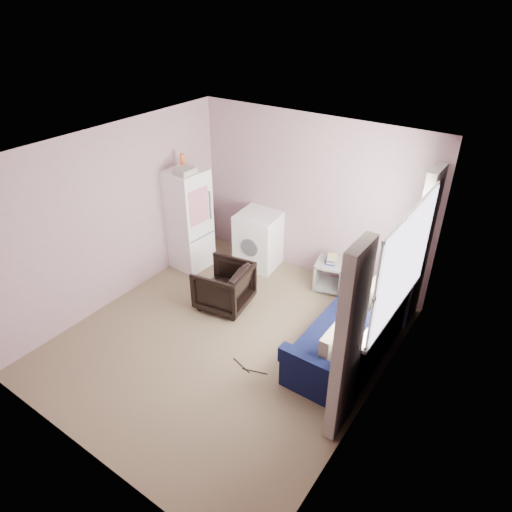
{
  "coord_description": "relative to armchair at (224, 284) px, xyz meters",
  "views": [
    {
      "loc": [
        2.91,
        -3.53,
        3.99
      ],
      "look_at": [
        0.05,
        0.6,
        1.0
      ],
      "focal_mm": 32.0,
      "sensor_mm": 36.0,
      "label": 1
    }
  ],
  "objects": [
    {
      "name": "side_table",
      "position": [
        1.05,
        1.24,
        -0.09
      ],
      "size": [
        0.51,
        0.51,
        0.57
      ],
      "rotation": [
        0.0,
        0.0,
        0.24
      ],
      "color": "gray",
      "rests_on": "ground"
    },
    {
      "name": "armchair",
      "position": [
        0.0,
        0.0,
        0.0
      ],
      "size": [
        0.76,
        0.79,
        0.71
      ],
      "primitive_type": "imported",
      "rotation": [
        0.0,
        0.0,
        -1.4
      ],
      "color": "black",
      "rests_on": "ground"
    },
    {
      "name": "fridge",
      "position": [
        -1.14,
        0.58,
        0.47
      ],
      "size": [
        0.61,
        0.59,
        1.86
      ],
      "rotation": [
        0.0,
        0.0,
        -0.07
      ],
      "color": "white",
      "rests_on": "ground"
    },
    {
      "name": "room",
      "position": [
        0.51,
        -0.58,
        0.9
      ],
      "size": [
        3.84,
        4.24,
        2.54
      ],
      "color": "#7C6A51",
      "rests_on": "ground"
    },
    {
      "name": "window_dressing",
      "position": [
        2.28,
        0.11,
        0.75
      ],
      "size": [
        0.17,
        2.62,
        2.18
      ],
      "color": "white",
      "rests_on": "ground"
    },
    {
      "name": "sofa",
      "position": [
        1.94,
        0.03,
        -0.06
      ],
      "size": [
        0.84,
        1.85,
        0.82
      ],
      "rotation": [
        0.0,
        0.0,
        -0.0
      ],
      "color": "black",
      "rests_on": "ground"
    },
    {
      "name": "washing_machine",
      "position": [
        -0.24,
        1.23,
        0.12
      ],
      "size": [
        0.71,
        0.71,
        0.91
      ],
      "rotation": [
        0.0,
        0.0,
        0.1
      ],
      "color": "white",
      "rests_on": "ground"
    },
    {
      "name": "floor_cables",
      "position": [
        1.03,
        -0.85,
        -0.35
      ],
      "size": [
        0.5,
        0.12,
        0.01
      ],
      "rotation": [
        0.0,
        0.0,
        0.05
      ],
      "color": "black",
      "rests_on": "ground"
    }
  ]
}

